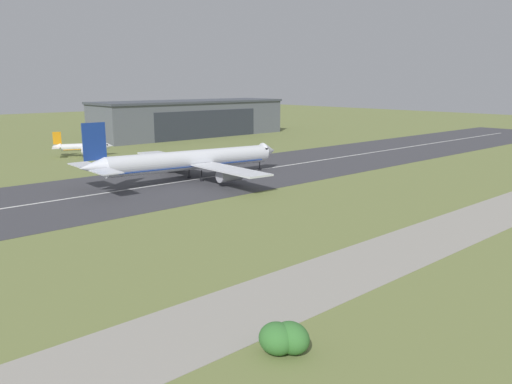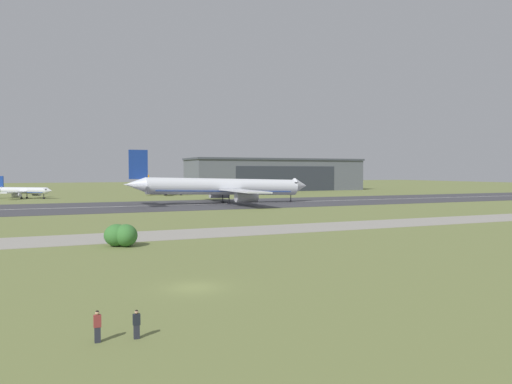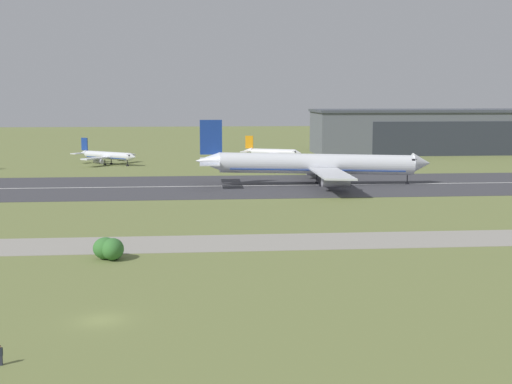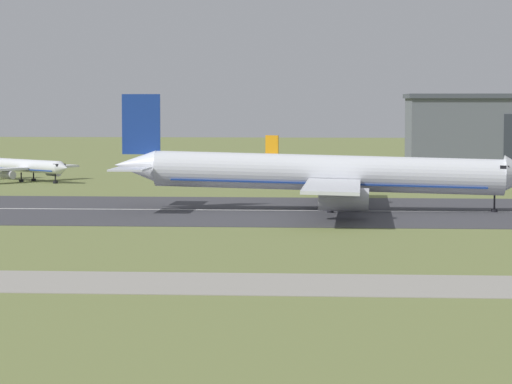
{
  "view_description": "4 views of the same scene",
  "coord_description": "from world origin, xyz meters",
  "px_view_note": "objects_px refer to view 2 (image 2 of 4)",
  "views": [
    {
      "loc": [
        -30.28,
        -3.22,
        23.3
      ],
      "look_at": [
        25.23,
        59.64,
        4.87
      ],
      "focal_mm": 35.0,
      "sensor_mm": 36.0,
      "label": 1
    },
    {
      "loc": [
        -11.29,
        -38.58,
        9.4
      ],
      "look_at": [
        31.41,
        59.51,
        4.95
      ],
      "focal_mm": 35.0,
      "sensor_mm": 36.0,
      "label": 2
    },
    {
      "loc": [
        8.55,
        -65.3,
        20.93
      ],
      "look_at": [
        19.62,
        54.9,
        4.35
      ],
      "focal_mm": 50.0,
      "sensor_mm": 36.0,
      "label": 3
    },
    {
      "loc": [
        39.63,
        -60.09,
        14.43
      ],
      "look_at": [
        30.91,
        61.2,
        5.16
      ],
      "focal_mm": 85.0,
      "sensor_mm": 36.0,
      "label": 4
    }
  ],
  "objects_px": {
    "spectator_left": "(97,326)",
    "spectator_right": "(137,324)",
    "airplane_parked_west": "(165,188)",
    "airplane_landing": "(223,187)",
    "airplane_parked_east": "(24,191)",
    "shrub_clump": "(121,235)"
  },
  "relations": [
    {
      "from": "spectator_left",
      "to": "spectator_right",
      "type": "relative_size",
      "value": 1.09
    },
    {
      "from": "airplane_parked_west",
      "to": "spectator_right",
      "type": "bearing_deg",
      "value": -103.77
    },
    {
      "from": "airplane_landing",
      "to": "airplane_parked_east",
      "type": "xyz_separation_m",
      "value": [
        -53.6,
        53.64,
        -2.13
      ]
    },
    {
      "from": "airplane_landing",
      "to": "shrub_clump",
      "type": "relative_size",
      "value": 12.99
    },
    {
      "from": "airplane_parked_east",
      "to": "shrub_clump",
      "type": "height_order",
      "value": "airplane_parked_east"
    },
    {
      "from": "airplane_parked_west",
      "to": "shrub_clump",
      "type": "xyz_separation_m",
      "value": [
        -35.89,
        -128.82,
        -1.5
      ]
    },
    {
      "from": "spectator_left",
      "to": "shrub_clump",
      "type": "bearing_deg",
      "value": 79.61
    },
    {
      "from": "shrub_clump",
      "to": "spectator_left",
      "type": "height_order",
      "value": "shrub_clump"
    },
    {
      "from": "airplane_landing",
      "to": "spectator_left",
      "type": "xyz_separation_m",
      "value": [
        -45.86,
        -107.15,
        -3.88
      ]
    },
    {
      "from": "airplane_parked_east",
      "to": "shrub_clump",
      "type": "bearing_deg",
      "value": -83.52
    },
    {
      "from": "airplane_landing",
      "to": "shrub_clump",
      "type": "height_order",
      "value": "airplane_landing"
    },
    {
      "from": "airplane_parked_east",
      "to": "spectator_right",
      "type": "height_order",
      "value": "airplane_parked_east"
    },
    {
      "from": "airplane_parked_east",
      "to": "spectator_left",
      "type": "xyz_separation_m",
      "value": [
        7.74,
        -160.79,
        -1.75
      ]
    },
    {
      "from": "airplane_landing",
      "to": "airplane_parked_west",
      "type": "xyz_separation_m",
      "value": [
        -3.47,
        57.11,
        -1.93
      ]
    },
    {
      "from": "airplane_landing",
      "to": "spectator_right",
      "type": "bearing_deg",
      "value": -112.18
    },
    {
      "from": "airplane_parked_west",
      "to": "airplane_parked_east",
      "type": "height_order",
      "value": "airplane_parked_west"
    },
    {
      "from": "airplane_landing",
      "to": "airplane_parked_west",
      "type": "bearing_deg",
      "value": 93.48
    },
    {
      "from": "airplane_parked_west",
      "to": "airplane_parked_east",
      "type": "xyz_separation_m",
      "value": [
        -50.13,
        -3.47,
        -0.2
      ]
    },
    {
      "from": "spectator_left",
      "to": "spectator_right",
      "type": "distance_m",
      "value": 2.09
    },
    {
      "from": "shrub_clump",
      "to": "spectator_right",
      "type": "relative_size",
      "value": 2.58
    },
    {
      "from": "airplane_parked_west",
      "to": "shrub_clump",
      "type": "bearing_deg",
      "value": -105.57
    },
    {
      "from": "airplane_parked_east",
      "to": "spectator_left",
      "type": "bearing_deg",
      "value": -87.24
    }
  ]
}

